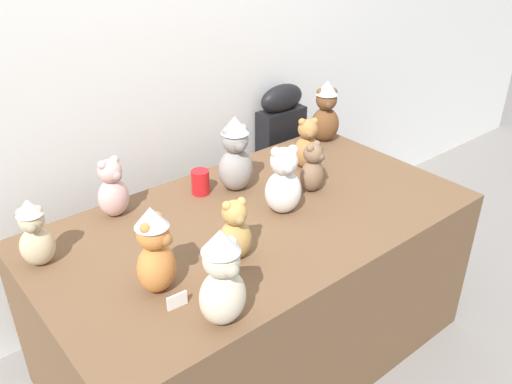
# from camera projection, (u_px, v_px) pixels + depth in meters

# --- Properties ---
(ground_plane) EXTENTS (10.00, 10.00, 0.00)m
(ground_plane) POSITION_uv_depth(u_px,v_px,m) (292.00, 380.00, 2.38)
(ground_plane) COLOR gray
(wall_back) EXTENTS (7.00, 0.08, 2.60)m
(wall_back) POSITION_uv_depth(u_px,v_px,m) (152.00, 44.00, 2.42)
(wall_back) COLOR white
(wall_back) RESTS_ON ground_plane
(display_table) EXTENTS (1.80, 0.99, 0.73)m
(display_table) POSITION_uv_depth(u_px,v_px,m) (256.00, 288.00, 2.37)
(display_table) COLOR brown
(display_table) RESTS_ON ground_plane
(instrument_case) EXTENTS (0.28, 0.12, 1.00)m
(instrument_case) POSITION_uv_depth(u_px,v_px,m) (280.00, 167.00, 3.11)
(instrument_case) COLOR black
(instrument_case) RESTS_ON ground_plane
(teddy_bear_ginger) EXTENTS (0.19, 0.18, 0.32)m
(teddy_bear_ginger) POSITION_uv_depth(u_px,v_px,m) (155.00, 251.00, 1.73)
(teddy_bear_ginger) COLOR #D17F3D
(teddy_bear_ginger) RESTS_ON display_table
(teddy_bear_chestnut) EXTENTS (0.19, 0.19, 0.33)m
(teddy_bear_chestnut) POSITION_uv_depth(u_px,v_px,m) (326.00, 112.00, 2.80)
(teddy_bear_chestnut) COLOR brown
(teddy_bear_chestnut) RESTS_ON display_table
(teddy_bear_cream) EXTENTS (0.15, 0.14, 0.34)m
(teddy_bear_cream) POSITION_uv_depth(u_px,v_px,m) (222.00, 278.00, 1.59)
(teddy_bear_cream) COLOR beige
(teddy_bear_cream) RESTS_ON display_table
(teddy_bear_ash) EXTENTS (0.18, 0.17, 0.35)m
(teddy_bear_ash) POSITION_uv_depth(u_px,v_px,m) (236.00, 155.00, 2.32)
(teddy_bear_ash) COLOR gray
(teddy_bear_ash) RESTS_ON display_table
(teddy_bear_caramel) EXTENTS (0.17, 0.16, 0.25)m
(teddy_bear_caramel) POSITION_uv_depth(u_px,v_px,m) (307.00, 145.00, 2.54)
(teddy_bear_caramel) COLOR #B27A42
(teddy_bear_caramel) RESTS_ON display_table
(teddy_bear_snow) EXTENTS (0.19, 0.18, 0.30)m
(teddy_bear_snow) POSITION_uv_depth(u_px,v_px,m) (284.00, 182.00, 2.17)
(teddy_bear_snow) COLOR white
(teddy_bear_snow) RESTS_ON display_table
(teddy_bear_blush) EXTENTS (0.15, 0.14, 0.26)m
(teddy_bear_blush) POSITION_uv_depth(u_px,v_px,m) (113.00, 189.00, 2.16)
(teddy_bear_blush) COLOR beige
(teddy_bear_blush) RESTS_ON display_table
(teddy_bear_sand) EXTENTS (0.15, 0.13, 0.27)m
(teddy_bear_sand) POSITION_uv_depth(u_px,v_px,m) (34.00, 233.00, 1.86)
(teddy_bear_sand) COLOR #CCB78E
(teddy_bear_sand) RESTS_ON display_table
(teddy_bear_mocha) EXTENTS (0.14, 0.13, 0.23)m
(teddy_bear_mocha) POSITION_uv_depth(u_px,v_px,m) (313.00, 169.00, 2.35)
(teddy_bear_mocha) COLOR #7F6047
(teddy_bear_mocha) RESTS_ON display_table
(teddy_bear_honey) EXTENTS (0.14, 0.13, 0.24)m
(teddy_bear_honey) POSITION_uv_depth(u_px,v_px,m) (235.00, 231.00, 1.90)
(teddy_bear_honey) COLOR tan
(teddy_bear_honey) RESTS_ON display_table
(party_cup_red) EXTENTS (0.08, 0.08, 0.11)m
(party_cup_red) POSITION_uv_depth(u_px,v_px,m) (200.00, 182.00, 2.35)
(party_cup_red) COLOR red
(party_cup_red) RESTS_ON display_table
(name_card_front_left) EXTENTS (0.07, 0.01, 0.05)m
(name_card_front_left) POSITION_uv_depth(u_px,v_px,m) (177.00, 301.00, 1.71)
(name_card_front_left) COLOR white
(name_card_front_left) RESTS_ON display_table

